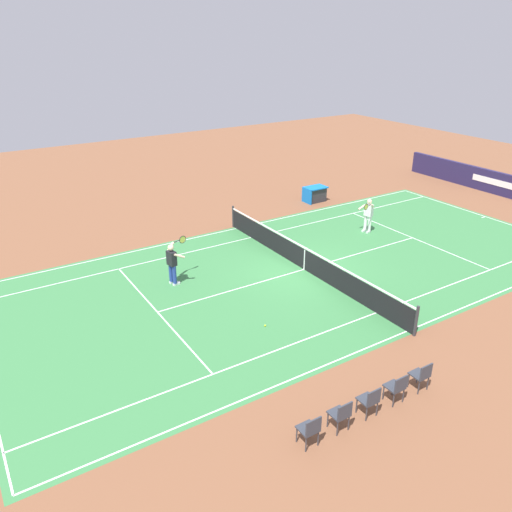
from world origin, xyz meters
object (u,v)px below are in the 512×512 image
at_px(spectator_chair_4, 310,429).
at_px(tennis_ball, 265,326).
at_px(tennis_net, 305,258).
at_px(spectator_chair_2, 370,400).
at_px(tennis_player_near, 172,262).
at_px(spectator_chair_1, 397,387).
at_px(equipment_cart_tarped, 315,194).
at_px(tennis_player_far, 368,214).
at_px(spectator_chair_0, 422,374).
at_px(spectator_chair_3, 341,414).

bearing_deg(spectator_chair_4, tennis_ball, -112.06).
bearing_deg(tennis_net, spectator_chair_2, 63.52).
xyz_separation_m(tennis_player_near, spectator_chair_1, (-2.13, 9.40, -0.41)).
xyz_separation_m(tennis_net, spectator_chair_1, (2.90, 7.73, 0.03)).
bearing_deg(equipment_cart_tarped, tennis_player_near, 25.16).
height_order(spectator_chair_1, spectator_chair_2, same).
xyz_separation_m(tennis_player_far, equipment_cart_tarped, (-0.83, -5.10, -0.49)).
relative_size(spectator_chair_0, spectator_chair_4, 1.00).
relative_size(spectator_chair_3, equipment_cart_tarped, 0.70).
bearing_deg(tennis_net, spectator_chair_4, 53.36).
bearing_deg(spectator_chair_0, spectator_chair_4, 0.00).
distance_m(tennis_ball, spectator_chair_2, 4.98).
bearing_deg(spectator_chair_3, spectator_chair_4, 0.00).
bearing_deg(tennis_player_far, equipment_cart_tarped, -99.27).
bearing_deg(spectator_chair_0, equipment_cart_tarped, -118.43).
height_order(tennis_ball, spectator_chair_4, spectator_chair_4).
height_order(spectator_chair_2, spectator_chair_3, same).
distance_m(tennis_ball, spectator_chair_0, 5.29).
xyz_separation_m(spectator_chair_2, equipment_cart_tarped, (-9.78, -14.55, -0.08)).
height_order(tennis_player_far, spectator_chair_2, tennis_player_far).
height_order(spectator_chair_2, equipment_cart_tarped, spectator_chair_2).
xyz_separation_m(tennis_ball, spectator_chair_0, (-1.79, 4.95, 0.49)).
bearing_deg(spectator_chair_4, spectator_chair_2, 180.00).
relative_size(spectator_chair_0, spectator_chair_3, 1.00).
distance_m(tennis_net, equipment_cart_tarped, 9.03).
bearing_deg(spectator_chair_2, spectator_chair_0, 180.00).
height_order(tennis_player_near, spectator_chair_4, tennis_player_near).
bearing_deg(tennis_player_near, spectator_chair_3, 91.39).
height_order(tennis_net, tennis_player_near, tennis_player_near).
relative_size(spectator_chair_1, equipment_cart_tarped, 0.70).
bearing_deg(spectator_chair_2, equipment_cart_tarped, -123.90).
distance_m(spectator_chair_1, spectator_chair_3, 1.90).
relative_size(tennis_player_near, spectator_chair_1, 1.93).
bearing_deg(spectator_chair_4, spectator_chair_0, 180.00).
distance_m(tennis_player_far, tennis_ball, 9.96).
xyz_separation_m(tennis_net, equipment_cart_tarped, (-5.92, -6.82, -0.05)).
height_order(tennis_player_far, tennis_ball, tennis_player_far).
relative_size(tennis_player_far, spectator_chair_2, 1.93).
bearing_deg(tennis_player_far, tennis_net, 18.68).
bearing_deg(tennis_ball, equipment_cart_tarped, -135.21).
height_order(tennis_net, tennis_player_far, tennis_player_far).
relative_size(tennis_ball, spectator_chair_1, 0.08).
relative_size(tennis_ball, spectator_chair_0, 0.08).
relative_size(tennis_net, equipment_cart_tarped, 9.36).
bearing_deg(spectator_chair_3, tennis_player_near, -88.61).
distance_m(tennis_ball, spectator_chair_4, 5.36).
bearing_deg(tennis_player_far, spectator_chair_0, 53.30).
xyz_separation_m(spectator_chair_0, spectator_chair_1, (0.95, 0.00, 0.00)).
distance_m(spectator_chair_0, spectator_chair_2, 1.90).
height_order(tennis_net, spectator_chair_3, tennis_net).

